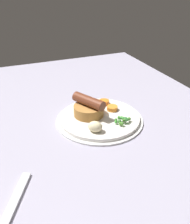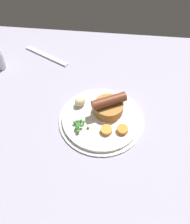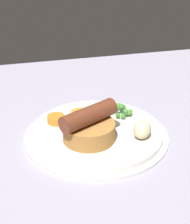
{
  "view_description": "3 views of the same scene",
  "coord_description": "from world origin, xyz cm",
  "px_view_note": "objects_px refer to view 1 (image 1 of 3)",
  "views": [
    {
      "loc": [
        -53.7,
        20.88,
        38.49
      ],
      "look_at": [
        -1.39,
        -0.75,
        6.46
      ],
      "focal_mm": 40.0,
      "sensor_mm": 36.0,
      "label": 1
    },
    {
      "loc": [
        2.29,
        -44.45,
        58.47
      ],
      "look_at": [
        -2.25,
        -3.0,
        7.11
      ],
      "focal_mm": 40.0,
      "sensor_mm": 36.0,
      "label": 2
    },
    {
      "loc": [
        12.24,
        48.21,
        35.44
      ],
      "look_at": [
        -0.87,
        -4.38,
        6.63
      ],
      "focal_mm": 60.0,
      "sensor_mm": 36.0,
      "label": 3
    }
  ],
  "objects_px": {
    "potato_chunk_0": "(95,127)",
    "pea_pile": "(123,120)",
    "carrot_slice_1": "(112,108)",
    "dinner_plate": "(100,119)",
    "fork": "(10,211)",
    "carrot_slice_0": "(104,102)",
    "sausage_pudding": "(88,108)"
  },
  "relations": [
    {
      "from": "dinner_plate",
      "to": "sausage_pudding",
      "type": "height_order",
      "value": "sausage_pudding"
    },
    {
      "from": "pea_pile",
      "to": "carrot_slice_1",
      "type": "bearing_deg",
      "value": -4.64
    },
    {
      "from": "dinner_plate",
      "to": "potato_chunk_0",
      "type": "height_order",
      "value": "potato_chunk_0"
    },
    {
      "from": "potato_chunk_0",
      "to": "carrot_slice_1",
      "type": "height_order",
      "value": "potato_chunk_0"
    },
    {
      "from": "pea_pile",
      "to": "carrot_slice_1",
      "type": "xyz_separation_m",
      "value": [
        0.07,
        -0.01,
        -0.0
      ]
    },
    {
      "from": "dinner_plate",
      "to": "potato_chunk_0",
      "type": "distance_m",
      "value": 0.08
    },
    {
      "from": "dinner_plate",
      "to": "pea_pile",
      "type": "bearing_deg",
      "value": -143.96
    },
    {
      "from": "fork",
      "to": "carrot_slice_0",
      "type": "bearing_deg",
      "value": -19.95
    },
    {
      "from": "dinner_plate",
      "to": "carrot_slice_1",
      "type": "height_order",
      "value": "carrot_slice_1"
    },
    {
      "from": "dinner_plate",
      "to": "fork",
      "type": "height_order",
      "value": "dinner_plate"
    },
    {
      "from": "dinner_plate",
      "to": "pea_pile",
      "type": "distance_m",
      "value": 0.07
    },
    {
      "from": "potato_chunk_0",
      "to": "fork",
      "type": "bearing_deg",
      "value": 124.83
    },
    {
      "from": "potato_chunk_0",
      "to": "pea_pile",
      "type": "bearing_deg",
      "value": -83.96
    },
    {
      "from": "sausage_pudding",
      "to": "fork",
      "type": "xyz_separation_m",
      "value": [
        -0.23,
        0.23,
        -0.03
      ]
    },
    {
      "from": "carrot_slice_0",
      "to": "carrot_slice_1",
      "type": "xyz_separation_m",
      "value": [
        -0.04,
        -0.01,
        -0.0
      ]
    },
    {
      "from": "potato_chunk_0",
      "to": "carrot_slice_0",
      "type": "distance_m",
      "value": 0.15
    },
    {
      "from": "dinner_plate",
      "to": "carrot_slice_0",
      "type": "distance_m",
      "value": 0.07
    },
    {
      "from": "dinner_plate",
      "to": "potato_chunk_0",
      "type": "bearing_deg",
      "value": 148.46
    },
    {
      "from": "sausage_pudding",
      "to": "pea_pile",
      "type": "height_order",
      "value": "sausage_pudding"
    },
    {
      "from": "pea_pile",
      "to": "carrot_slice_0",
      "type": "bearing_deg",
      "value": 0.18
    },
    {
      "from": "sausage_pudding",
      "to": "potato_chunk_0",
      "type": "xyz_separation_m",
      "value": [
        -0.08,
        0.01,
        -0.01
      ]
    },
    {
      "from": "carrot_slice_1",
      "to": "fork",
      "type": "relative_size",
      "value": 0.17
    },
    {
      "from": "sausage_pudding",
      "to": "pea_pile",
      "type": "relative_size",
      "value": 2.13
    },
    {
      "from": "dinner_plate",
      "to": "pea_pile",
      "type": "height_order",
      "value": "pea_pile"
    },
    {
      "from": "pea_pile",
      "to": "carrot_slice_0",
      "type": "xyz_separation_m",
      "value": [
        0.11,
        0.0,
        -0.0
      ]
    },
    {
      "from": "carrot_slice_0",
      "to": "fork",
      "type": "xyz_separation_m",
      "value": [
        -0.27,
        0.3,
        -0.02
      ]
    },
    {
      "from": "dinner_plate",
      "to": "carrot_slice_0",
      "type": "relative_size",
      "value": 7.92
    },
    {
      "from": "dinner_plate",
      "to": "pea_pile",
      "type": "xyz_separation_m",
      "value": [
        -0.06,
        -0.04,
        0.02
      ]
    },
    {
      "from": "pea_pile",
      "to": "carrot_slice_0",
      "type": "relative_size",
      "value": 1.53
    },
    {
      "from": "carrot_slice_1",
      "to": "dinner_plate",
      "type": "bearing_deg",
      "value": 110.74
    },
    {
      "from": "carrot_slice_1",
      "to": "fork",
      "type": "bearing_deg",
      "value": 127.52
    },
    {
      "from": "carrot_slice_0",
      "to": "fork",
      "type": "bearing_deg",
      "value": 132.74
    }
  ]
}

